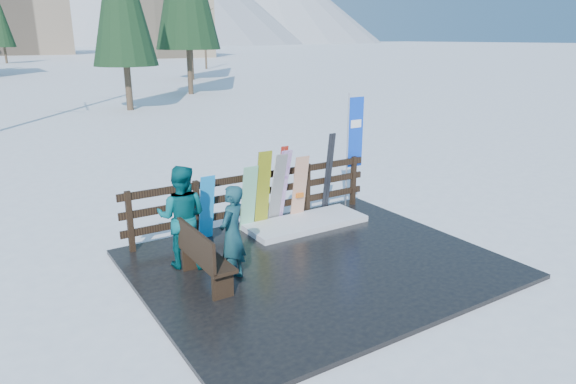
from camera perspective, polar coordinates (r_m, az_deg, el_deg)
ground at (r=9.15m, az=3.19°, el=-8.19°), size 700.00×700.00×0.00m
deck at (r=9.13m, az=3.20°, el=-7.96°), size 6.00×5.00×0.08m
fence at (r=10.63m, az=-3.63°, el=-0.31°), size 5.60×0.10×1.15m
snow_patch at (r=10.76m, az=2.00°, el=-3.43°), size 2.56×1.00×0.12m
bench at (r=8.24m, az=-9.61°, el=-6.81°), size 0.41×1.50×0.97m
snowboard_0 at (r=9.95m, az=-9.02°, el=-1.73°), size 0.29×0.28×1.31m
snowboard_1 at (r=10.31m, az=-4.38°, el=-0.72°), size 0.31×0.28×1.37m
snowboard_2 at (r=10.42m, az=-2.81°, el=0.27°), size 0.30×0.27×1.64m
snowboard_3 at (r=10.65m, az=-0.68°, el=0.59°), size 0.24×0.45×1.61m
snowboard_4 at (r=10.60m, az=-1.21°, el=0.32°), size 0.27×0.42×1.55m
snowboard_5 at (r=10.90m, az=1.29°, el=0.44°), size 0.33×0.25×1.42m
ski_pair_a at (r=10.71m, az=-0.76°, el=0.85°), size 0.16×0.32×1.68m
ski_pair_b at (r=11.35m, az=4.50°, el=2.10°), size 0.17×0.26×1.82m
rental_flag at (r=11.86m, az=7.29°, el=6.11°), size 0.45×0.04×2.60m
person_front at (r=8.18m, az=-6.23°, el=-4.68°), size 0.70×0.66×1.60m
person_back at (r=8.83m, az=-11.70°, el=-2.71°), size 1.09×1.04×1.77m
trees at (r=55.04m, az=-24.46°, el=17.53°), size 42.29×68.86×13.89m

